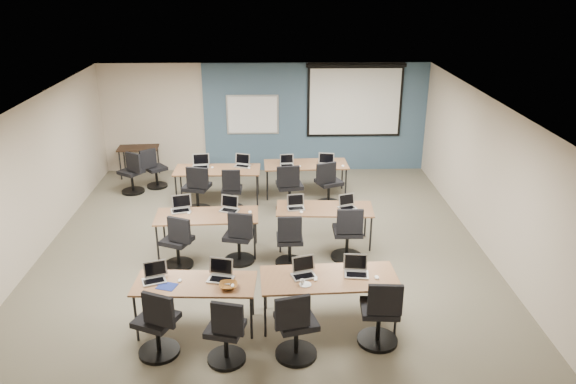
{
  "coord_description": "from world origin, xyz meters",
  "views": [
    {
      "loc": [
        0.18,
        -9.07,
        4.78
      ],
      "look_at": [
        0.45,
        0.4,
        1.01
      ],
      "focal_mm": 35.0,
      "sensor_mm": 36.0,
      "label": 1
    }
  ],
  "objects_px": {
    "task_chair_0": "(158,328)",
    "laptop_6": "(296,205)",
    "task_chair_8": "(197,193)",
    "laptop_9": "(243,163)",
    "task_chair_2": "(295,330)",
    "laptop_3": "(356,270)",
    "projector_screen": "(355,97)",
    "task_chair_5": "(239,241)",
    "laptop_10": "(287,163)",
    "laptop_0": "(155,276)",
    "task_chair_11": "(328,187)",
    "laptop_11": "(327,163)",
    "task_chair_7": "(348,237)",
    "utility_table": "(138,151)",
    "training_table_back_right": "(306,166)",
    "task_chair_3": "(380,318)",
    "spare_chair_a": "(154,172)",
    "laptop_2": "(304,271)",
    "training_table_back_left": "(217,171)",
    "laptop_7": "(347,205)",
    "training_table_mid_left": "(207,217)",
    "laptop_1": "(221,274)",
    "task_chair_4": "(178,246)",
    "task_chair_9": "(232,193)",
    "laptop_8": "(201,164)",
    "laptop_4": "(181,207)",
    "training_table_front_left": "(195,286)",
    "laptop_5": "(230,207)",
    "task_chair_10": "(289,191)",
    "task_chair_1": "(226,336)",
    "training_table_front_right": "(329,280)",
    "training_table_mid_right": "(325,210)",
    "task_chair_6": "(290,244)",
    "whiteboard": "(253,115)"
  },
  "relations": [
    {
      "from": "laptop_5",
      "to": "laptop_9",
      "type": "relative_size",
      "value": 0.97
    },
    {
      "from": "task_chair_11",
      "to": "utility_table",
      "type": "xyz_separation_m",
      "value": [
        -4.45,
        1.98,
        0.24
      ]
    },
    {
      "from": "task_chair_7",
      "to": "utility_table",
      "type": "distance_m",
      "value": 6.34
    },
    {
      "from": "training_table_back_right",
      "to": "task_chair_11",
      "type": "height_order",
      "value": "task_chair_11"
    },
    {
      "from": "task_chair_8",
      "to": "laptop_9",
      "type": "relative_size",
      "value": 3.15
    },
    {
      "from": "training_table_mid_left",
      "to": "laptop_3",
      "type": "distance_m",
      "value": 3.16
    },
    {
      "from": "training_table_front_left",
      "to": "laptop_4",
      "type": "relative_size",
      "value": 4.9
    },
    {
      "from": "task_chair_2",
      "to": "laptop_5",
      "type": "xyz_separation_m",
      "value": [
        -1.06,
        3.25,
        0.36
      ]
    },
    {
      "from": "task_chair_4",
      "to": "task_chair_9",
      "type": "distance_m",
      "value": 2.55
    },
    {
      "from": "laptop_3",
      "to": "task_chair_11",
      "type": "height_order",
      "value": "task_chair_11"
    },
    {
      "from": "task_chair_10",
      "to": "task_chair_8",
      "type": "bearing_deg",
      "value": 171.61
    },
    {
      "from": "laptop_4",
      "to": "laptop_7",
      "type": "xyz_separation_m",
      "value": [
        3.01,
        0.03,
        -0.01
      ]
    },
    {
      "from": "task_chair_3",
      "to": "utility_table",
      "type": "distance_m",
      "value": 8.28
    },
    {
      "from": "task_chair_0",
      "to": "laptop_11",
      "type": "height_order",
      "value": "task_chair_0"
    },
    {
      "from": "training_table_mid_right",
      "to": "task_chair_6",
      "type": "height_order",
      "value": "task_chair_6"
    },
    {
      "from": "task_chair_8",
      "to": "training_table_back_left",
      "type": "bearing_deg",
      "value": 73.15
    },
    {
      "from": "training_table_back_right",
      "to": "spare_chair_a",
      "type": "height_order",
      "value": "spare_chair_a"
    },
    {
      "from": "task_chair_5",
      "to": "laptop_8",
      "type": "xyz_separation_m",
      "value": [
        -0.99,
        3.04,
        0.38
      ]
    },
    {
      "from": "training_table_back_left",
      "to": "laptop_7",
      "type": "xyz_separation_m",
      "value": [
        2.55,
        -2.18,
        0.1
      ]
    },
    {
      "from": "laptop_2",
      "to": "task_chair_5",
      "type": "relative_size",
      "value": 0.33
    },
    {
      "from": "spare_chair_a",
      "to": "laptop_2",
      "type": "bearing_deg",
      "value": -97.93
    },
    {
      "from": "task_chair_11",
      "to": "laptop_11",
      "type": "bearing_deg",
      "value": 66.02
    },
    {
      "from": "laptop_8",
      "to": "task_chair_8",
      "type": "bearing_deg",
      "value": -97.09
    },
    {
      "from": "laptop_10",
      "to": "task_chair_8",
      "type": "bearing_deg",
      "value": -161.94
    },
    {
      "from": "projector_screen",
      "to": "task_chair_4",
      "type": "height_order",
      "value": "projector_screen"
    },
    {
      "from": "task_chair_0",
      "to": "laptop_9",
      "type": "relative_size",
      "value": 3.09
    },
    {
      "from": "laptop_10",
      "to": "laptop_0",
      "type": "bearing_deg",
      "value": -118.16
    },
    {
      "from": "task_chair_4",
      "to": "laptop_7",
      "type": "bearing_deg",
      "value": 39.01
    },
    {
      "from": "task_chair_8",
      "to": "laptop_10",
      "type": "distance_m",
      "value": 2.1
    },
    {
      "from": "task_chair_10",
      "to": "task_chair_1",
      "type": "bearing_deg",
      "value": -109.83
    },
    {
      "from": "training_table_front_right",
      "to": "laptop_8",
      "type": "relative_size",
      "value": 5.36
    },
    {
      "from": "task_chair_8",
      "to": "laptop_10",
      "type": "relative_size",
      "value": 3.48
    },
    {
      "from": "task_chair_0",
      "to": "task_chair_8",
      "type": "relative_size",
      "value": 0.98
    },
    {
      "from": "training_table_back_right",
      "to": "laptop_4",
      "type": "bearing_deg",
      "value": -135.85
    },
    {
      "from": "laptop_2",
      "to": "laptop_11",
      "type": "bearing_deg",
      "value": 64.25
    },
    {
      "from": "task_chair_2",
      "to": "laptop_3",
      "type": "relative_size",
      "value": 3.05
    },
    {
      "from": "laptop_6",
      "to": "laptop_8",
      "type": "xyz_separation_m",
      "value": [
        -1.99,
        2.35,
        0.01
      ]
    },
    {
      "from": "laptop_2",
      "to": "task_chair_11",
      "type": "height_order",
      "value": "task_chair_11"
    },
    {
      "from": "laptop_1",
      "to": "laptop_4",
      "type": "height_order",
      "value": "laptop_1"
    },
    {
      "from": "whiteboard",
      "to": "laptop_7",
      "type": "height_order",
      "value": "whiteboard"
    },
    {
      "from": "projector_screen",
      "to": "task_chair_8",
      "type": "xyz_separation_m",
      "value": [
        -3.6,
        -2.56,
        -1.45
      ]
    },
    {
      "from": "task_chair_5",
      "to": "spare_chair_a",
      "type": "distance_m",
      "value": 4.28
    },
    {
      "from": "task_chair_0",
      "to": "task_chair_3",
      "type": "relative_size",
      "value": 0.99
    },
    {
      "from": "task_chair_5",
      "to": "laptop_9",
      "type": "xyz_separation_m",
      "value": [
        -0.08,
        3.07,
        0.38
      ]
    },
    {
      "from": "projector_screen",
      "to": "task_chair_5",
      "type": "xyz_separation_m",
      "value": [
        -2.61,
        -4.8,
        -1.47
      ]
    },
    {
      "from": "task_chair_0",
      "to": "laptop_6",
      "type": "bearing_deg",
      "value": 82.71
    },
    {
      "from": "spare_chair_a",
      "to": "task_chair_7",
      "type": "bearing_deg",
      "value": -80.2
    },
    {
      "from": "training_table_mid_left",
      "to": "laptop_1",
      "type": "height_order",
      "value": "laptop_1"
    },
    {
      "from": "laptop_1",
      "to": "laptop_9",
      "type": "distance_m",
      "value": 4.84
    },
    {
      "from": "training_table_mid_left",
      "to": "laptop_4",
      "type": "relative_size",
      "value": 5.26
    }
  ]
}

